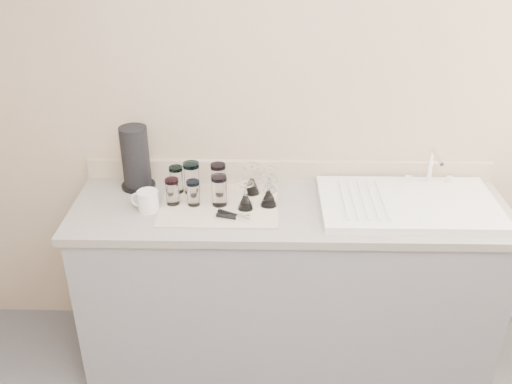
{
  "coord_description": "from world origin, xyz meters",
  "views": [
    {
      "loc": [
        -0.12,
        -1.14,
        2.22
      ],
      "look_at": [
        -0.16,
        1.15,
        1.0
      ],
      "focal_mm": 40.0,
      "sensor_mm": 36.0,
      "label": 1
    }
  ],
  "objects_px": {
    "tumbler_magenta": "(172,191)",
    "goblet_front_left": "(245,200)",
    "tumbler_blue": "(193,193)",
    "white_mug": "(147,201)",
    "goblet_front_right": "(269,196)",
    "can_opener": "(234,216)",
    "tumbler_teal": "(176,179)",
    "tumbler_lavender": "(219,190)",
    "paper_towel_roll": "(136,158)",
    "tumbler_purple": "(218,178)",
    "tumbler_cyan": "(192,178)",
    "goblet_back_right": "(270,183)",
    "sink_unit": "(408,203)",
    "goblet_back_left": "(252,184)"
  },
  "relations": [
    {
      "from": "goblet_back_left",
      "to": "tumbler_magenta",
      "type": "bearing_deg",
      "value": -162.7
    },
    {
      "from": "tumbler_blue",
      "to": "white_mug",
      "type": "height_order",
      "value": "tumbler_blue"
    },
    {
      "from": "tumbler_cyan",
      "to": "can_opener",
      "type": "height_order",
      "value": "tumbler_cyan"
    },
    {
      "from": "tumbler_purple",
      "to": "tumbler_blue",
      "type": "bearing_deg",
      "value": -129.75
    },
    {
      "from": "tumbler_purple",
      "to": "goblet_front_right",
      "type": "height_order",
      "value": "tumbler_purple"
    },
    {
      "from": "tumbler_teal",
      "to": "tumbler_cyan",
      "type": "height_order",
      "value": "tumbler_cyan"
    },
    {
      "from": "sink_unit",
      "to": "white_mug",
      "type": "distance_m",
      "value": 1.22
    },
    {
      "from": "sink_unit",
      "to": "tumbler_lavender",
      "type": "height_order",
      "value": "sink_unit"
    },
    {
      "from": "tumbler_magenta",
      "to": "white_mug",
      "type": "height_order",
      "value": "tumbler_magenta"
    },
    {
      "from": "goblet_front_left",
      "to": "paper_towel_roll",
      "type": "relative_size",
      "value": 0.42
    },
    {
      "from": "can_opener",
      "to": "goblet_front_right",
      "type": "bearing_deg",
      "value": 38.48
    },
    {
      "from": "goblet_back_right",
      "to": "goblet_front_right",
      "type": "xyz_separation_m",
      "value": [
        -0.01,
        -0.14,
        0.01
      ]
    },
    {
      "from": "tumbler_magenta",
      "to": "goblet_front_left",
      "type": "xyz_separation_m",
      "value": [
        0.34,
        -0.04,
        -0.02
      ]
    },
    {
      "from": "sink_unit",
      "to": "white_mug",
      "type": "xyz_separation_m",
      "value": [
        -1.21,
        -0.05,
        0.03
      ]
    },
    {
      "from": "tumbler_purple",
      "to": "tumbler_blue",
      "type": "xyz_separation_m",
      "value": [
        -0.11,
        -0.13,
        -0.01
      ]
    },
    {
      "from": "tumbler_teal",
      "to": "goblet_front_left",
      "type": "xyz_separation_m",
      "value": [
        0.34,
        -0.16,
        -0.02
      ]
    },
    {
      "from": "goblet_front_left",
      "to": "paper_towel_roll",
      "type": "bearing_deg",
      "value": 157.79
    },
    {
      "from": "sink_unit",
      "to": "tumbler_lavender",
      "type": "distance_m",
      "value": 0.89
    },
    {
      "from": "sink_unit",
      "to": "tumbler_cyan",
      "type": "relative_size",
      "value": 5.21
    },
    {
      "from": "tumbler_cyan",
      "to": "tumbler_magenta",
      "type": "xyz_separation_m",
      "value": [
        -0.08,
        -0.11,
        -0.02
      ]
    },
    {
      "from": "white_mug",
      "to": "paper_towel_roll",
      "type": "height_order",
      "value": "paper_towel_roll"
    },
    {
      "from": "tumbler_lavender",
      "to": "goblet_back_left",
      "type": "relative_size",
      "value": 1.03
    },
    {
      "from": "tumbler_magenta",
      "to": "can_opener",
      "type": "relative_size",
      "value": 0.79
    },
    {
      "from": "tumbler_blue",
      "to": "paper_towel_roll",
      "type": "height_order",
      "value": "paper_towel_roll"
    },
    {
      "from": "tumbler_teal",
      "to": "tumbler_magenta",
      "type": "height_order",
      "value": "tumbler_teal"
    },
    {
      "from": "tumbler_purple",
      "to": "goblet_front_left",
      "type": "xyz_separation_m",
      "value": [
        0.14,
        -0.16,
        -0.03
      ]
    },
    {
      "from": "tumbler_lavender",
      "to": "paper_towel_roll",
      "type": "xyz_separation_m",
      "value": [
        -0.42,
        0.19,
        0.07
      ]
    },
    {
      "from": "tumbler_cyan",
      "to": "tumbler_lavender",
      "type": "xyz_separation_m",
      "value": [
        0.14,
        -0.12,
        -0.0
      ]
    },
    {
      "from": "tumbler_purple",
      "to": "goblet_back_right",
      "type": "xyz_separation_m",
      "value": [
        0.25,
        0.01,
        -0.03
      ]
    },
    {
      "from": "tumbler_cyan",
      "to": "goblet_back_left",
      "type": "xyz_separation_m",
      "value": [
        0.29,
        0.0,
        -0.03
      ]
    },
    {
      "from": "tumbler_blue",
      "to": "goblet_back_right",
      "type": "xyz_separation_m",
      "value": [
        0.36,
        0.14,
        -0.02
      ]
    },
    {
      "from": "tumbler_purple",
      "to": "tumbler_cyan",
      "type": "bearing_deg",
      "value": -176.38
    },
    {
      "from": "tumbler_blue",
      "to": "goblet_front_right",
      "type": "distance_m",
      "value": 0.35
    },
    {
      "from": "tumbler_magenta",
      "to": "tumbler_cyan",
      "type": "bearing_deg",
      "value": 55.25
    },
    {
      "from": "goblet_front_left",
      "to": "goblet_back_right",
      "type": "bearing_deg",
      "value": 56.91
    },
    {
      "from": "tumbler_purple",
      "to": "goblet_back_left",
      "type": "height_order",
      "value": "tumbler_purple"
    },
    {
      "from": "goblet_front_right",
      "to": "paper_towel_roll",
      "type": "height_order",
      "value": "paper_towel_roll"
    },
    {
      "from": "tumbler_teal",
      "to": "tumbler_lavender",
      "type": "distance_m",
      "value": 0.25
    },
    {
      "from": "white_mug",
      "to": "paper_towel_roll",
      "type": "relative_size",
      "value": 0.45
    },
    {
      "from": "white_mug",
      "to": "paper_towel_roll",
      "type": "distance_m",
      "value": 0.27
    },
    {
      "from": "goblet_front_right",
      "to": "tumbler_purple",
      "type": "bearing_deg",
      "value": 152.78
    },
    {
      "from": "tumbler_blue",
      "to": "goblet_back_right",
      "type": "distance_m",
      "value": 0.39
    },
    {
      "from": "tumbler_blue",
      "to": "tumbler_lavender",
      "type": "height_order",
      "value": "tumbler_lavender"
    },
    {
      "from": "tumbler_cyan",
      "to": "goblet_back_right",
      "type": "relative_size",
      "value": 1.29
    },
    {
      "from": "tumbler_purple",
      "to": "tumbler_blue",
      "type": "relative_size",
      "value": 1.2
    },
    {
      "from": "goblet_back_left",
      "to": "goblet_back_right",
      "type": "xyz_separation_m",
      "value": [
        0.09,
        0.02,
        -0.01
      ]
    },
    {
      "from": "tumbler_cyan",
      "to": "goblet_front_left",
      "type": "xyz_separation_m",
      "value": [
        0.26,
        -0.15,
        -0.03
      ]
    },
    {
      "from": "tumbler_cyan",
      "to": "tumbler_purple",
      "type": "height_order",
      "value": "tumbler_cyan"
    },
    {
      "from": "tumbler_cyan",
      "to": "goblet_front_left",
      "type": "distance_m",
      "value": 0.31
    },
    {
      "from": "goblet_front_right",
      "to": "can_opener",
      "type": "xyz_separation_m",
      "value": [
        -0.16,
        -0.12,
        -0.04
      ]
    }
  ]
}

